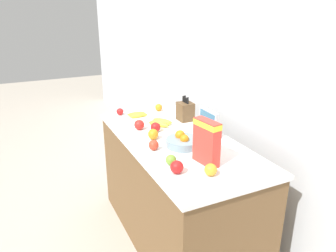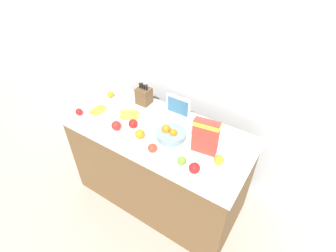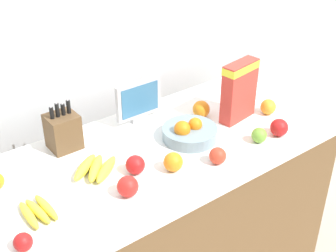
# 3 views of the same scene
# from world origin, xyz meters

# --- Properties ---
(ground_plane) EXTENTS (14.00, 14.00, 0.00)m
(ground_plane) POSITION_xyz_m (0.00, 0.00, 0.00)
(ground_plane) COLOR #B2A899
(wall_back) EXTENTS (9.00, 0.06, 2.60)m
(wall_back) POSITION_xyz_m (0.00, 0.60, 1.30)
(wall_back) COLOR silver
(wall_back) RESTS_ON ground_plane
(counter) EXTENTS (1.65, 0.77, 0.93)m
(counter) POSITION_xyz_m (0.00, 0.00, 0.46)
(counter) COLOR brown
(counter) RESTS_ON ground_plane
(knife_block) EXTENTS (0.13, 0.12, 0.26)m
(knife_block) POSITION_xyz_m (-0.35, 0.26, 1.01)
(knife_block) COLOR brown
(knife_block) RESTS_ON counter
(small_monitor) EXTENTS (0.24, 0.03, 0.21)m
(small_monitor) POSITION_xyz_m (0.05, 0.25, 1.04)
(small_monitor) COLOR #B7B7BC
(small_monitor) RESTS_ON counter
(cereal_box) EXTENTS (0.21, 0.10, 0.30)m
(cereal_box) POSITION_xyz_m (0.45, -0.01, 1.09)
(cereal_box) COLOR red
(cereal_box) RESTS_ON counter
(fruit_bowl) EXTENTS (0.25, 0.25, 0.11)m
(fruit_bowl) POSITION_xyz_m (0.14, -0.02, 0.96)
(fruit_bowl) COLOR gray
(fruit_bowl) RESTS_ON counter
(banana_bunch_left) EXTENTS (0.24, 0.21, 0.04)m
(banana_bunch_left) POSITION_xyz_m (-0.33, 0.01, 0.95)
(banana_bunch_left) COLOR yellow
(banana_bunch_left) RESTS_ON counter
(banana_bunch_right) EXTENTS (0.11, 0.18, 0.03)m
(banana_bunch_right) POSITION_xyz_m (-0.63, -0.08, 0.94)
(banana_bunch_right) COLOR yellow
(banana_bunch_right) RESTS_ON counter
(apple_leftmost) EXTENTS (0.08, 0.08, 0.08)m
(apple_leftmost) POSITION_xyz_m (0.49, -0.25, 0.97)
(apple_leftmost) COLOR red
(apple_leftmost) RESTS_ON counter
(apple_rear) EXTENTS (0.07, 0.07, 0.07)m
(apple_rear) POSITION_xyz_m (0.11, -0.24, 0.96)
(apple_rear) COLOR red
(apple_rear) RESTS_ON counter
(apple_by_knife_block) EXTENTS (0.06, 0.06, 0.06)m
(apple_by_knife_block) POSITION_xyz_m (-0.74, -0.22, 0.96)
(apple_by_knife_block) COLOR red
(apple_by_knife_block) RESTS_ON counter
(apple_front) EXTENTS (0.08, 0.08, 0.08)m
(apple_front) POSITION_xyz_m (-0.31, -0.19, 0.97)
(apple_front) COLOR red
(apple_front) RESTS_ON counter
(apple_middle) EXTENTS (0.07, 0.07, 0.07)m
(apple_middle) POSITION_xyz_m (0.37, -0.23, 0.96)
(apple_middle) COLOR #6B9E33
(apple_middle) RESTS_ON counter
(apple_near_bananas) EXTENTS (0.08, 0.08, 0.08)m
(apple_near_bananas) POSITION_xyz_m (-0.20, -0.09, 0.97)
(apple_near_bananas) COLOR red
(apple_near_bananas) RESTS_ON counter
(orange_front_left) EXTENTS (0.09, 0.09, 0.09)m
(orange_front_left) POSITION_xyz_m (0.31, 0.10, 0.97)
(orange_front_left) COLOR orange
(orange_front_left) RESTS_ON counter
(orange_front_right) EXTENTS (0.07, 0.07, 0.07)m
(orange_front_right) POSITION_xyz_m (-0.70, 0.16, 0.96)
(orange_front_right) COLOR orange
(orange_front_right) RESTS_ON counter
(orange_front_center) EXTENTS (0.08, 0.08, 0.08)m
(orange_front_center) POSITION_xyz_m (-0.07, -0.17, 0.97)
(orange_front_center) COLOR orange
(orange_front_center) RESTS_ON counter
(orange_by_cereal) EXTENTS (0.08, 0.08, 0.08)m
(orange_by_cereal) POSITION_xyz_m (0.60, -0.07, 0.96)
(orange_by_cereal) COLOR orange
(orange_by_cereal) RESTS_ON counter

